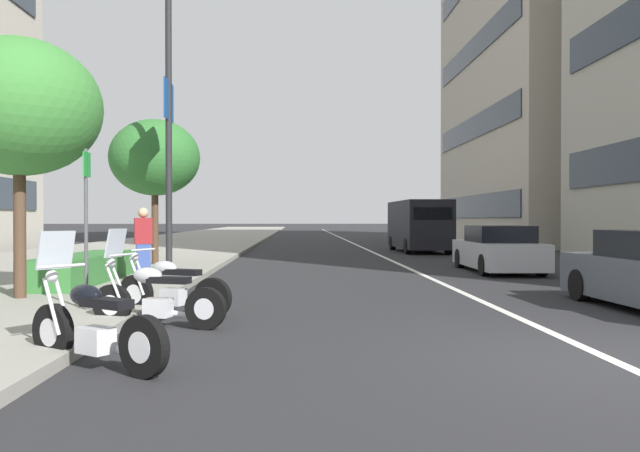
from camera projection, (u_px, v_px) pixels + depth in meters
name	position (u px, v px, depth m)	size (l,w,h in m)	color
ground_plane	(619.00, 364.00, 7.13)	(400.00, 400.00, 0.00)	#262628
sidewalk_right_plaza	(165.00, 246.00, 36.74)	(160.00, 10.36, 0.15)	gray
lane_centre_stripe	(353.00, 243.00, 42.11)	(110.00, 0.16, 0.01)	silver
motorcycle_far_end_row	(93.00, 327.00, 6.93)	(1.36, 1.84, 1.48)	black
motorcycle_by_sign_pole	(155.00, 298.00, 9.52)	(0.85, 2.10, 1.47)	black
motorcycle_second_in_row	(172.00, 290.00, 10.69)	(1.01, 2.04, 1.11)	black
car_mid_block_traffic	(498.00, 250.00, 19.49)	(4.69, 1.94, 1.41)	#B7B7BC
delivery_van_ahead	(419.00, 225.00, 31.11)	(5.99, 2.25, 2.48)	black
parking_sign_by_curb	(86.00, 213.00, 10.31)	(0.32, 0.06, 2.59)	#47494C
street_lamp_with_banners	(179.00, 87.00, 17.99)	(1.26, 2.18, 8.77)	#232326
clipped_hedge_bed	(84.00, 268.00, 14.87)	(4.88, 1.10, 0.63)	#337033
street_tree_far_plaza	(19.00, 108.00, 11.81)	(2.98, 2.98, 4.80)	#473323
street_tree_by_lamp_post	(155.00, 158.00, 20.78)	(2.91, 2.91, 4.69)	#473323
pedestrian_on_plaza	(143.00, 244.00, 14.91)	(0.37, 0.46, 1.73)	#33478C
office_tower_far_left_down_avenue	(591.00, 14.00, 42.68)	(20.19, 15.81, 30.56)	beige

